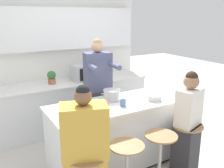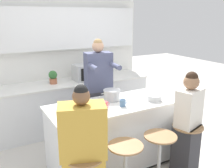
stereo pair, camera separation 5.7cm
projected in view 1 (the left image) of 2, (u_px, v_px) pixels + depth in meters
The scene contains 16 objects.
ground_plane at pixel (115, 165), 3.56m from camera, with size 16.00×16.00×0.00m, color beige.
wall_back at pixel (64, 44), 4.71m from camera, with size 3.08×0.22×2.70m.
back_counter at pixel (73, 104), 4.72m from camera, with size 2.86×0.71×0.89m.
kitchen_island at pixel (115, 135), 3.44m from camera, with size 1.80×0.75×0.93m.
bar_stool_center_right at pixel (160, 158), 3.02m from camera, with size 0.39×0.39×0.69m.
bar_stool_rightmost at pixel (186, 146), 3.28m from camera, with size 0.39×0.39×0.69m.
person_cooking at pixel (98, 96), 3.84m from camera, with size 0.46×0.59×1.73m.
person_wrapped_blanket at pixel (85, 157), 2.52m from camera, with size 0.53×0.42×1.44m.
person_seated_near at pixel (187, 128), 3.23m from camera, with size 0.41×0.35×1.40m.
cooking_pot at pixel (112, 95), 3.42m from camera, with size 0.32×0.23×0.15m.
fruit_bowl at pixel (154, 98), 3.42m from camera, with size 0.20×0.20×0.08m.
coffee_cup_near at pixel (123, 103), 3.20m from camera, with size 0.11×0.07×0.09m.
coffee_cup_far at pixel (105, 105), 3.13m from camera, with size 0.11×0.08×0.09m.
banana_bunch at pixel (78, 104), 3.21m from camera, with size 0.18×0.13×0.06m.
microwave at pixel (87, 72), 4.66m from camera, with size 0.56×0.34×0.30m.
potted_plant at pixel (52, 77), 4.38m from camera, with size 0.15×0.15×0.23m.
Camera 1 is at (-1.61, -2.68, 2.06)m, focal length 40.00 mm.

